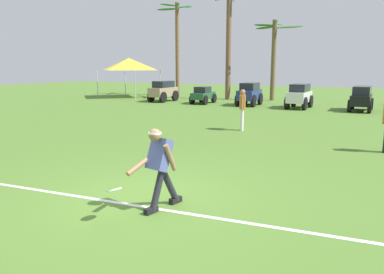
% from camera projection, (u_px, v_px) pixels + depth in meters
% --- Properties ---
extents(ground_plane, '(80.00, 80.00, 0.00)m').
position_uv_depth(ground_plane, '(144.00, 198.00, 7.00)').
color(ground_plane, '#4E752B').
extents(field_line_paint, '(26.26, 2.41, 0.01)m').
position_uv_depth(field_line_paint, '(131.00, 205.00, 6.64)').
color(field_line_paint, white).
rests_on(field_line_paint, ground_plane).
extents(frisbee_thrower, '(0.61, 1.05, 1.42)m').
position_uv_depth(frisbee_thrower, '(160.00, 164.00, 6.30)').
color(frisbee_thrower, '#23232D').
rests_on(frisbee_thrower, ground_plane).
extents(frisbee_in_flight, '(0.33, 0.34, 0.12)m').
position_uv_depth(frisbee_in_flight, '(113.00, 190.00, 5.84)').
color(frisbee_in_flight, white).
extents(teammate_near_sideline, '(0.28, 0.49, 1.56)m').
position_uv_depth(teammate_near_sideline, '(242.00, 106.00, 14.11)').
color(teammate_near_sideline, silver).
rests_on(teammate_near_sideline, ground_plane).
extents(parked_car_slot_a, '(1.22, 2.38, 1.40)m').
position_uv_depth(parked_car_slot_a, '(163.00, 91.00, 25.74)').
color(parked_car_slot_a, '#998466').
rests_on(parked_car_slot_a, ground_plane).
extents(parked_car_slot_b, '(1.18, 2.24, 1.10)m').
position_uv_depth(parked_car_slot_b, '(203.00, 95.00, 24.36)').
color(parked_car_slot_b, '#235133').
rests_on(parked_car_slot_b, ground_plane).
extents(parked_car_slot_c, '(1.24, 2.38, 1.40)m').
position_uv_depth(parked_car_slot_c, '(249.00, 93.00, 23.12)').
color(parked_car_slot_c, navy).
rests_on(parked_car_slot_c, ground_plane).
extents(parked_car_slot_d, '(1.23, 2.38, 1.40)m').
position_uv_depth(parked_car_slot_d, '(299.00, 95.00, 21.58)').
color(parked_car_slot_d, silver).
rests_on(parked_car_slot_d, ground_plane).
extents(parked_car_slot_e, '(1.18, 2.42, 1.34)m').
position_uv_depth(parked_car_slot_e, '(361.00, 98.00, 20.29)').
color(parked_car_slot_e, black).
rests_on(parked_car_slot_e, ground_plane).
extents(palm_tree_far_left, '(3.26, 3.22, 7.37)m').
position_uv_depth(palm_tree_far_left, '(177.00, 41.00, 30.32)').
color(palm_tree_far_left, brown).
rests_on(palm_tree_far_left, ground_plane).
extents(palm_tree_left_of_centre, '(3.25, 3.41, 7.47)m').
position_uv_depth(palm_tree_left_of_centre, '(228.00, 38.00, 26.68)').
color(palm_tree_left_of_centre, brown).
rests_on(palm_tree_left_of_centre, ground_plane).
extents(palm_tree_right_of_centre, '(3.70, 2.84, 5.53)m').
position_uv_depth(palm_tree_right_of_centre, '(274.00, 53.00, 26.09)').
color(palm_tree_right_of_centre, brown).
rests_on(palm_tree_right_of_centre, ground_plane).
extents(event_tent, '(3.63, 3.63, 3.00)m').
position_uv_depth(event_tent, '(129.00, 64.00, 28.79)').
color(event_tent, '#B2B5BA').
rests_on(event_tent, ground_plane).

